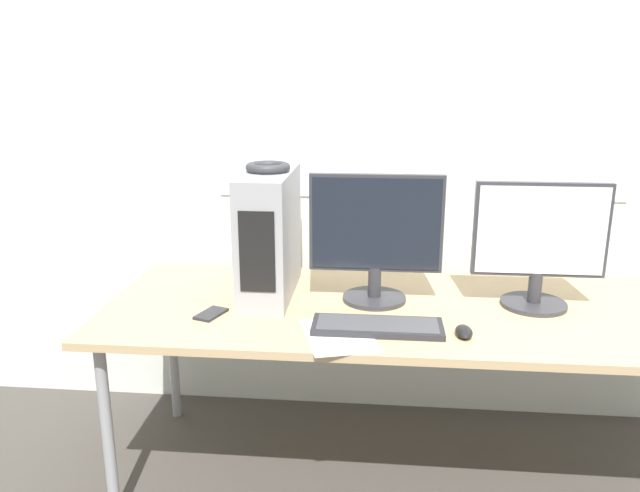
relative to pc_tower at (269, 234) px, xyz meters
The scene contains 10 objects.
wall_back 0.85m from the pc_tower, 39.53° to the left, with size 8.00×0.07×2.70m.
desk 0.64m from the pc_tower, ahead, with size 2.29×0.85×0.70m.
pc_tower is the anchor object (origin of this frame).
headphones 0.25m from the pc_tower, 90.00° to the left, with size 0.16×0.16×0.03m.
monitor_main 0.40m from the pc_tower, ahead, with size 0.48×0.23×0.47m.
monitor_right_near 0.97m from the pc_tower, ahead, with size 0.46×0.23×0.45m.
keyboard 0.56m from the pc_tower, 37.10° to the right, with size 0.43×0.16×0.02m.
mouse 0.79m from the pc_tower, 25.89° to the right, with size 0.05×0.10×0.03m.
cell_phone 0.37m from the pc_tower, 125.56° to the right, with size 0.11×0.14×0.01m.
paper_sheet_left 0.52m from the pc_tower, 52.35° to the right, with size 0.28×0.34×0.00m.
Camera 1 is at (-0.17, -1.71, 1.52)m, focal length 35.00 mm.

